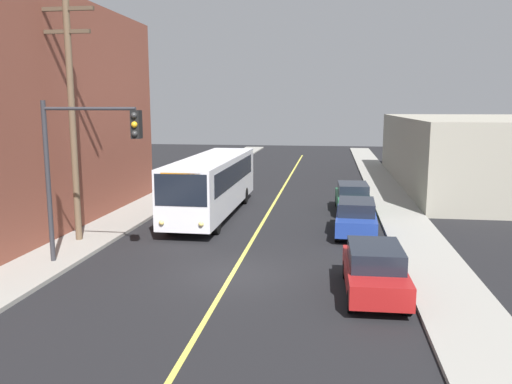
% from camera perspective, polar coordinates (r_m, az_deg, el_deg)
% --- Properties ---
extents(ground_plane, '(120.00, 120.00, 0.00)m').
position_cam_1_polar(ground_plane, '(18.86, -2.58, -8.95)').
color(ground_plane, black).
extents(sidewalk_left, '(2.50, 90.00, 0.15)m').
position_cam_1_polar(sidewalk_left, '(30.13, -12.63, -2.00)').
color(sidewalk_left, gray).
rests_on(sidewalk_left, ground).
extents(sidewalk_right, '(2.50, 90.00, 0.15)m').
position_cam_1_polar(sidewalk_right, '(28.45, 15.86, -2.81)').
color(sidewalk_right, gray).
rests_on(sidewalk_right, ground).
extents(lane_stripe_center, '(0.16, 60.00, 0.01)m').
position_cam_1_polar(lane_stripe_center, '(33.28, 2.25, -0.81)').
color(lane_stripe_center, '#D8CC4C').
rests_on(lane_stripe_center, ground).
extents(building_right_warehouse, '(12.00, 24.80, 5.10)m').
position_cam_1_polar(building_right_warehouse, '(42.16, 23.53, 4.08)').
color(building_right_warehouse, gray).
rests_on(building_right_warehouse, ground).
extents(city_bus, '(2.65, 12.18, 3.20)m').
position_cam_1_polar(city_bus, '(28.36, -4.76, 1.07)').
color(city_bus, silver).
rests_on(city_bus, ground).
extents(parked_car_red, '(1.90, 4.44, 1.62)m').
position_cam_1_polar(parked_car_red, '(16.99, 12.90, -8.30)').
color(parked_car_red, maroon).
rests_on(parked_car_red, ground).
extents(parked_car_blue, '(1.97, 4.47, 1.62)m').
position_cam_1_polar(parked_car_blue, '(24.58, 10.94, -2.70)').
color(parked_car_blue, navy).
rests_on(parked_car_blue, ground).
extents(parked_car_green, '(1.92, 4.45, 1.62)m').
position_cam_1_polar(parked_car_green, '(29.81, 10.58, -0.55)').
color(parked_car_green, '#196038').
rests_on(parked_car_green, ground).
extents(utility_pole_near, '(2.40, 0.28, 10.31)m').
position_cam_1_polar(utility_pole_near, '(23.46, -19.60, 8.59)').
color(utility_pole_near, brown).
rests_on(utility_pole_near, sidewalk_left).
extents(traffic_signal_left_corner, '(3.75, 0.48, 6.00)m').
position_cam_1_polar(traffic_signal_left_corner, '(19.81, -18.23, 4.22)').
color(traffic_signal_left_corner, '#2D2D33').
rests_on(traffic_signal_left_corner, sidewalk_left).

